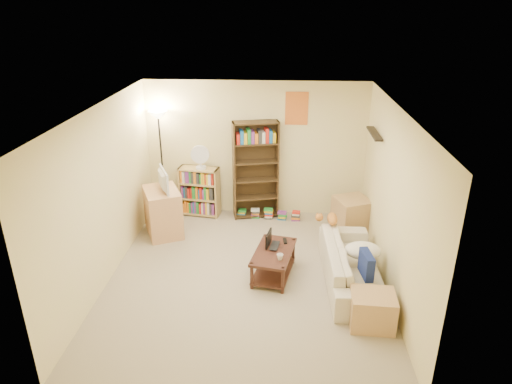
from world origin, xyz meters
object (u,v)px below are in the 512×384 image
(tabby_cat, at_px, (330,219))
(tv_stand, at_px, (163,212))
(desk_fan, at_px, (200,157))
(end_cabinet, at_px, (372,310))
(sofa, at_px, (352,264))
(tall_bookshelf, at_px, (256,168))
(coffee_table, at_px, (274,260))
(floor_lamp, at_px, (160,133))
(short_bookshelf, at_px, (200,192))
(side_table, at_px, (352,215))
(mug, at_px, (280,257))
(laptop, at_px, (277,246))
(television, at_px, (160,180))

(tabby_cat, relative_size, tv_stand, 0.55)
(desk_fan, relative_size, end_cabinet, 0.83)
(sofa, height_order, tall_bookshelf, tall_bookshelf)
(coffee_table, xyz_separation_m, floor_lamp, (-2.11, 2.01, 1.32))
(short_bookshelf, relative_size, desk_fan, 2.10)
(desk_fan, bearing_deg, end_cabinet, -48.73)
(tabby_cat, bearing_deg, tall_bookshelf, 132.47)
(tv_stand, xyz_separation_m, side_table, (3.26, 0.27, -0.10))
(mug, bearing_deg, tabby_cat, 49.35)
(laptop, bearing_deg, tabby_cat, -46.67)
(mug, bearing_deg, sofa, 8.31)
(laptop, relative_size, floor_lamp, 0.16)
(television, relative_size, side_table, 0.99)
(tv_stand, height_order, tall_bookshelf, tall_bookshelf)
(television, bearing_deg, side_table, -109.98)
(coffee_table, bearing_deg, laptop, 76.99)
(short_bookshelf, bearing_deg, desk_fan, -32.17)
(mug, distance_m, short_bookshelf, 2.72)
(tall_bookshelf, bearing_deg, end_cabinet, -74.42)
(desk_fan, xyz_separation_m, end_cabinet, (2.64, -3.01, -0.95))
(tall_bookshelf, bearing_deg, coffee_table, -91.76)
(coffee_table, distance_m, television, 2.40)
(sofa, distance_m, television, 3.41)
(tabby_cat, height_order, mug, tabby_cat)
(sofa, xyz_separation_m, tall_bookshelf, (-1.52, 2.09, 0.68))
(coffee_table, bearing_deg, side_table, 59.42)
(laptop, distance_m, tall_bookshelf, 2.01)
(tabby_cat, distance_m, end_cabinet, 1.79)
(mug, bearing_deg, floor_lamp, 134.40)
(tv_stand, distance_m, short_bookshelf, 0.94)
(coffee_table, distance_m, tall_bookshelf, 2.16)
(desk_fan, height_order, floor_lamp, floor_lamp)
(television, height_order, desk_fan, desk_fan)
(tall_bookshelf, bearing_deg, sofa, -66.71)
(sofa, bearing_deg, coffee_table, 83.59)
(mug, distance_m, tall_bookshelf, 2.35)
(laptop, bearing_deg, short_bookshelf, 47.87)
(sofa, relative_size, tall_bookshelf, 1.08)
(sofa, distance_m, side_table, 1.58)
(coffee_table, relative_size, tall_bookshelf, 0.56)
(short_bookshelf, bearing_deg, mug, -46.90)
(tabby_cat, bearing_deg, coffee_table, -142.81)
(sofa, height_order, short_bookshelf, short_bookshelf)
(coffee_table, relative_size, end_cabinet, 1.88)
(coffee_table, bearing_deg, short_bookshelf, 136.91)
(tabby_cat, bearing_deg, short_bookshelf, 149.40)
(short_bookshelf, bearing_deg, tall_bookshelf, 8.82)
(tall_bookshelf, height_order, floor_lamp, floor_lamp)
(television, distance_m, tall_bookshelf, 1.74)
(side_table, bearing_deg, tv_stand, -175.32)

